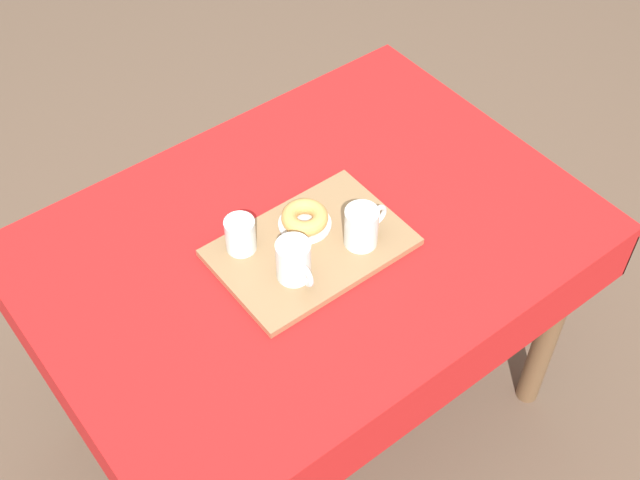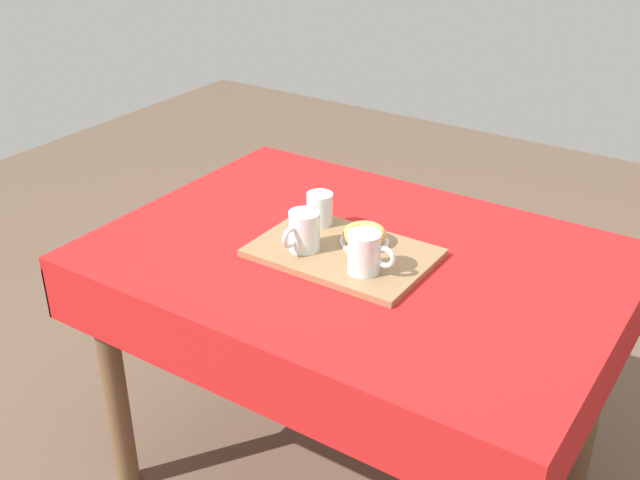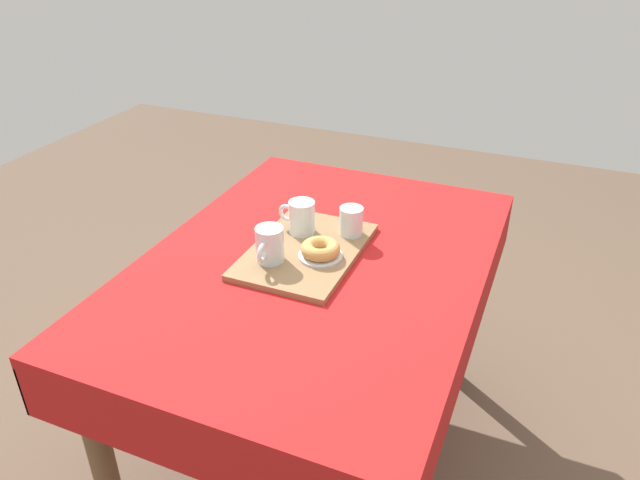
{
  "view_description": "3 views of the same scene",
  "coord_description": "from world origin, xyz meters",
  "px_view_note": "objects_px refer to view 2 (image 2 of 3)",
  "views": [
    {
      "loc": [
        0.76,
        1.02,
        2.18
      ],
      "look_at": [
        0.0,
        0.05,
        0.79
      ],
      "focal_mm": 46.77,
      "sensor_mm": 36.0,
      "label": 1
    },
    {
      "loc": [
        -0.84,
        1.43,
        1.67
      ],
      "look_at": [
        0.07,
        0.06,
        0.8
      ],
      "focal_mm": 43.21,
      "sensor_mm": 36.0,
      "label": 2
    },
    {
      "loc": [
        -1.31,
        -0.57,
        1.63
      ],
      "look_at": [
        0.07,
        0.02,
        0.78
      ],
      "focal_mm": 34.05,
      "sensor_mm": 36.0,
      "label": 3
    }
  ],
  "objects_px": {
    "sugar_donut_left": "(365,234)",
    "tea_mug_right": "(304,232)",
    "tea_mug_left": "(365,254)",
    "donut_plate_left": "(364,242)",
    "water_glass_near": "(320,210)",
    "serving_tray": "(343,253)",
    "dining_table": "(357,290)"
  },
  "relations": [
    {
      "from": "donut_plate_left",
      "to": "water_glass_near",
      "type": "bearing_deg",
      "value": -11.84
    },
    {
      "from": "water_glass_near",
      "to": "sugar_donut_left",
      "type": "height_order",
      "value": "water_glass_near"
    },
    {
      "from": "tea_mug_left",
      "to": "donut_plate_left",
      "type": "distance_m",
      "value": 0.14
    },
    {
      "from": "tea_mug_right",
      "to": "tea_mug_left",
      "type": "bearing_deg",
      "value": 176.05
    },
    {
      "from": "serving_tray",
      "to": "water_glass_near",
      "type": "xyz_separation_m",
      "value": [
        0.13,
        -0.09,
        0.05
      ]
    },
    {
      "from": "tea_mug_right",
      "to": "donut_plate_left",
      "type": "xyz_separation_m",
      "value": [
        -0.11,
        -0.11,
        -0.04
      ]
    },
    {
      "from": "donut_plate_left",
      "to": "serving_tray",
      "type": "bearing_deg",
      "value": 65.01
    },
    {
      "from": "dining_table",
      "to": "sugar_donut_left",
      "type": "distance_m",
      "value": 0.15
    },
    {
      "from": "dining_table",
      "to": "sugar_donut_left",
      "type": "bearing_deg",
      "value": -106.74
    },
    {
      "from": "serving_tray",
      "to": "water_glass_near",
      "type": "bearing_deg",
      "value": -34.87
    },
    {
      "from": "tea_mug_left",
      "to": "water_glass_near",
      "type": "relative_size",
      "value": 1.38
    },
    {
      "from": "water_glass_near",
      "to": "dining_table",
      "type": "bearing_deg",
      "value": 160.72
    },
    {
      "from": "dining_table",
      "to": "tea_mug_left",
      "type": "height_order",
      "value": "tea_mug_left"
    },
    {
      "from": "water_glass_near",
      "to": "tea_mug_left",
      "type": "bearing_deg",
      "value": 146.12
    },
    {
      "from": "water_glass_near",
      "to": "donut_plate_left",
      "type": "relative_size",
      "value": 0.69
    },
    {
      "from": "donut_plate_left",
      "to": "tea_mug_right",
      "type": "bearing_deg",
      "value": 44.32
    },
    {
      "from": "tea_mug_left",
      "to": "tea_mug_right",
      "type": "relative_size",
      "value": 1.0
    },
    {
      "from": "dining_table",
      "to": "serving_tray",
      "type": "bearing_deg",
      "value": 61.05
    },
    {
      "from": "tea_mug_left",
      "to": "water_glass_near",
      "type": "distance_m",
      "value": 0.27
    },
    {
      "from": "donut_plate_left",
      "to": "sugar_donut_left",
      "type": "relative_size",
      "value": 1.13
    },
    {
      "from": "tea_mug_right",
      "to": "water_glass_near",
      "type": "xyz_separation_m",
      "value": [
        0.05,
        -0.14,
        -0.01
      ]
    },
    {
      "from": "tea_mug_right",
      "to": "donut_plate_left",
      "type": "relative_size",
      "value": 0.95
    },
    {
      "from": "serving_tray",
      "to": "tea_mug_right",
      "type": "distance_m",
      "value": 0.11
    },
    {
      "from": "dining_table",
      "to": "donut_plate_left",
      "type": "height_order",
      "value": "donut_plate_left"
    },
    {
      "from": "serving_tray",
      "to": "tea_mug_right",
      "type": "height_order",
      "value": "tea_mug_right"
    },
    {
      "from": "sugar_donut_left",
      "to": "tea_mug_right",
      "type": "bearing_deg",
      "value": 44.32
    },
    {
      "from": "serving_tray",
      "to": "donut_plate_left",
      "type": "xyz_separation_m",
      "value": [
        -0.03,
        -0.06,
        0.01
      ]
    },
    {
      "from": "serving_tray",
      "to": "water_glass_near",
      "type": "relative_size",
      "value": 5.08
    },
    {
      "from": "water_glass_near",
      "to": "tea_mug_right",
      "type": "bearing_deg",
      "value": 108.18
    },
    {
      "from": "tea_mug_right",
      "to": "serving_tray",
      "type": "bearing_deg",
      "value": -148.99
    },
    {
      "from": "tea_mug_left",
      "to": "donut_plate_left",
      "type": "bearing_deg",
      "value": -59.25
    },
    {
      "from": "tea_mug_left",
      "to": "sugar_donut_left",
      "type": "bearing_deg",
      "value": -59.25
    }
  ]
}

